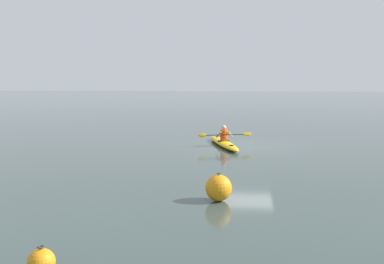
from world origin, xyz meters
name	(u,v)px	position (x,y,z in m)	size (l,w,h in m)	color
ground_plane	(245,147)	(0.00, 0.00, 0.00)	(160.00, 160.00, 0.00)	#384742
kayak	(224,143)	(0.96, -0.15, 0.13)	(1.81, 4.69, 0.25)	#EAB214
kayaker	(224,134)	(0.95, -0.09, 0.55)	(2.37, 0.70, 0.70)	#E04C14
mooring_buoy_red_near	(41,262)	(3.50, 14.05, 0.22)	(0.44, 0.44, 0.48)	orange
mooring_buoy_orange_mid	(219,188)	(0.86, 9.32, 0.34)	(0.68, 0.68, 0.72)	orange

